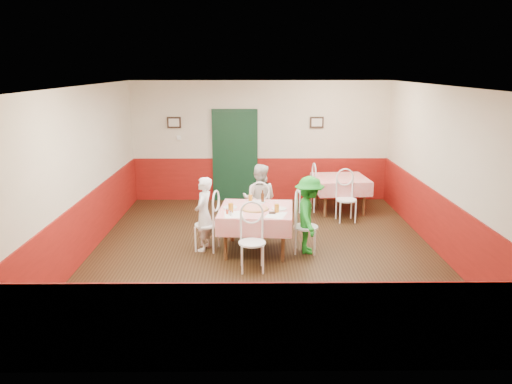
{
  "coord_description": "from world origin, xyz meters",
  "views": [
    {
      "loc": [
        -0.21,
        -8.11,
        3.1
      ],
      "look_at": [
        -0.14,
        0.04,
        1.05
      ],
      "focal_mm": 35.0,
      "sensor_mm": 36.0,
      "label": 1
    }
  ],
  "objects_px": {
    "second_table": "(340,194)",
    "chair_left": "(207,225)",
    "glass_c": "(250,199)",
    "beer_bottle": "(263,197)",
    "diner_left": "(204,214)",
    "main_table": "(256,230)",
    "glass_b": "(277,208)",
    "pizza": "(255,209)",
    "chair_second_a": "(306,191)",
    "diner_far": "(259,200)",
    "wallet": "(272,213)",
    "diner_right": "(309,215)",
    "glass_a": "(231,208)",
    "chair_near": "(252,243)",
    "chair_far": "(259,212)",
    "chair_right": "(306,227)",
    "chair_second_b": "(346,200)"
  },
  "relations": [
    {
      "from": "main_table",
      "to": "glass_b",
      "type": "height_order",
      "value": "glass_b"
    },
    {
      "from": "glass_c",
      "to": "beer_bottle",
      "type": "distance_m",
      "value": 0.22
    },
    {
      "from": "chair_left",
      "to": "glass_c",
      "type": "distance_m",
      "value": 0.91
    },
    {
      "from": "chair_left",
      "to": "diner_left",
      "type": "bearing_deg",
      "value": -81.38
    },
    {
      "from": "chair_right",
      "to": "chair_left",
      "type": "bearing_deg",
      "value": 93.93
    },
    {
      "from": "chair_left",
      "to": "diner_left",
      "type": "relative_size",
      "value": 0.7
    },
    {
      "from": "chair_left",
      "to": "diner_far",
      "type": "relative_size",
      "value": 0.66
    },
    {
      "from": "glass_a",
      "to": "diner_right",
      "type": "distance_m",
      "value": 1.34
    },
    {
      "from": "chair_right",
      "to": "diner_far",
      "type": "distance_m",
      "value": 1.26
    },
    {
      "from": "chair_right",
      "to": "wallet",
      "type": "height_order",
      "value": "chair_right"
    },
    {
      "from": "main_table",
      "to": "chair_left",
      "type": "height_order",
      "value": "chair_left"
    },
    {
      "from": "glass_c",
      "to": "diner_left",
      "type": "xyz_separation_m",
      "value": [
        -0.8,
        -0.34,
        -0.18
      ]
    },
    {
      "from": "diner_far",
      "to": "chair_right",
      "type": "bearing_deg",
      "value": 143.24
    },
    {
      "from": "chair_right",
      "to": "wallet",
      "type": "relative_size",
      "value": 8.18
    },
    {
      "from": "chair_second_a",
      "to": "glass_c",
      "type": "xyz_separation_m",
      "value": [
        -1.21,
        -2.04,
        0.38
      ]
    },
    {
      "from": "glass_c",
      "to": "chair_right",
      "type": "bearing_deg",
      "value": -27.06
    },
    {
      "from": "chair_second_a",
      "to": "wallet",
      "type": "xyz_separation_m",
      "value": [
        -0.85,
        -2.75,
        0.32
      ]
    },
    {
      "from": "main_table",
      "to": "diner_far",
      "type": "distance_m",
      "value": 0.95
    },
    {
      "from": "second_table",
      "to": "diner_left",
      "type": "bearing_deg",
      "value": -139.23
    },
    {
      "from": "chair_right",
      "to": "beer_bottle",
      "type": "distance_m",
      "value": 0.95
    },
    {
      "from": "chair_near",
      "to": "second_table",
      "type": "bearing_deg",
      "value": 57.36
    },
    {
      "from": "second_table",
      "to": "glass_a",
      "type": "relative_size",
      "value": 7.19
    },
    {
      "from": "chair_second_a",
      "to": "glass_a",
      "type": "relative_size",
      "value": 5.78
    },
    {
      "from": "main_table",
      "to": "chair_right",
      "type": "height_order",
      "value": "chair_right"
    },
    {
      "from": "chair_far",
      "to": "diner_far",
      "type": "xyz_separation_m",
      "value": [
        0.0,
        0.05,
        0.23
      ]
    },
    {
      "from": "glass_b",
      "to": "diner_far",
      "type": "xyz_separation_m",
      "value": [
        -0.27,
        1.13,
        -0.15
      ]
    },
    {
      "from": "second_table",
      "to": "chair_second_b",
      "type": "height_order",
      "value": "chair_second_b"
    },
    {
      "from": "glass_a",
      "to": "chair_far",
      "type": "bearing_deg",
      "value": 65.77
    },
    {
      "from": "second_table",
      "to": "beer_bottle",
      "type": "xyz_separation_m",
      "value": [
        -1.75,
        -2.06,
        0.49
      ]
    },
    {
      "from": "pizza",
      "to": "glass_c",
      "type": "bearing_deg",
      "value": 99.29
    },
    {
      "from": "second_table",
      "to": "chair_near",
      "type": "xyz_separation_m",
      "value": [
        -1.93,
        -3.3,
        0.08
      ]
    },
    {
      "from": "diner_right",
      "to": "diner_far",
      "type": "bearing_deg",
      "value": 42.8
    },
    {
      "from": "chair_second_a",
      "to": "glass_c",
      "type": "relative_size",
      "value": 6.77
    },
    {
      "from": "diner_left",
      "to": "chair_left",
      "type": "bearing_deg",
      "value": 98.98
    },
    {
      "from": "main_table",
      "to": "chair_left",
      "type": "relative_size",
      "value": 1.36
    },
    {
      "from": "glass_b",
      "to": "beer_bottle",
      "type": "bearing_deg",
      "value": 109.17
    },
    {
      "from": "wallet",
      "to": "diner_far",
      "type": "relative_size",
      "value": 0.08
    },
    {
      "from": "chair_near",
      "to": "chair_second_b",
      "type": "xyz_separation_m",
      "value": [
        1.93,
        2.55,
        0.0
      ]
    },
    {
      "from": "diner_right",
      "to": "diner_left",
      "type": "bearing_deg",
      "value": 87.8
    },
    {
      "from": "second_table",
      "to": "chair_left",
      "type": "distance_m",
      "value": 3.62
    },
    {
      "from": "chair_near",
      "to": "wallet",
      "type": "relative_size",
      "value": 8.18
    },
    {
      "from": "glass_c",
      "to": "wallet",
      "type": "height_order",
      "value": "glass_c"
    },
    {
      "from": "glass_a",
      "to": "wallet",
      "type": "relative_size",
      "value": 1.42
    },
    {
      "from": "glass_c",
      "to": "diner_right",
      "type": "xyz_separation_m",
      "value": [
        0.99,
        -0.49,
        -0.16
      ]
    },
    {
      "from": "diner_left",
      "to": "chair_second_b",
      "type": "bearing_deg",
      "value": 134.09
    },
    {
      "from": "chair_right",
      "to": "pizza",
      "type": "distance_m",
      "value": 0.92
    },
    {
      "from": "second_table",
      "to": "glass_b",
      "type": "xyz_separation_m",
      "value": [
        -1.53,
        -2.69,
        0.46
      ]
    },
    {
      "from": "pizza",
      "to": "wallet",
      "type": "bearing_deg",
      "value": -40.26
    },
    {
      "from": "main_table",
      "to": "second_table",
      "type": "height_order",
      "value": "same"
    },
    {
      "from": "glass_c",
      "to": "second_table",
      "type": "bearing_deg",
      "value": 46.14
    }
  ]
}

